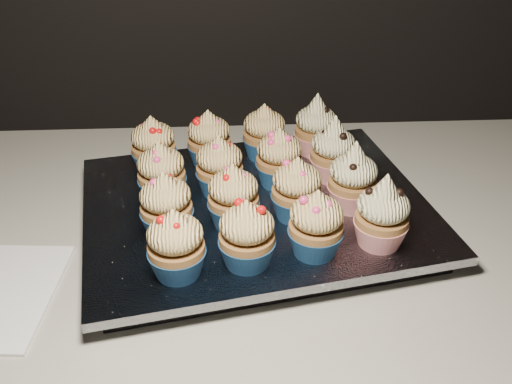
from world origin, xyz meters
TOP-DOWN VIEW (x-y plane):
  - worktop at (0.00, 1.70)m, footprint 2.44×0.64m
  - baking_tray at (0.23, 1.70)m, footprint 0.46×0.38m
  - foil_lining at (0.23, 1.70)m, footprint 0.50×0.42m
  - cupcake_0 at (0.14, 1.56)m, footprint 0.06×0.06m
  - cupcake_1 at (0.21, 1.58)m, footprint 0.06×0.06m
  - cupcake_2 at (0.29, 1.59)m, footprint 0.06×0.06m
  - cupcake_3 at (0.37, 1.60)m, footprint 0.06×0.06m
  - cupcake_4 at (0.12, 1.64)m, footprint 0.06×0.06m
  - cupcake_5 at (0.20, 1.65)m, footprint 0.06×0.06m
  - cupcake_6 at (0.28, 1.67)m, footprint 0.06×0.06m
  - cupcake_7 at (0.35, 1.68)m, footprint 0.06×0.06m
  - cupcake_8 at (0.11, 1.71)m, footprint 0.06×0.06m
  - cupcake_9 at (0.19, 1.73)m, footprint 0.06×0.06m
  - cupcake_10 at (0.26, 1.75)m, footprint 0.06×0.06m
  - cupcake_11 at (0.34, 1.76)m, footprint 0.06×0.06m
  - cupcake_12 at (0.09, 1.79)m, footprint 0.06×0.06m
  - cupcake_13 at (0.17, 1.81)m, footprint 0.06×0.06m
  - cupcake_14 at (0.25, 1.82)m, footprint 0.06×0.06m
  - cupcake_15 at (0.33, 1.83)m, footprint 0.06×0.06m

SIDE VIEW (x-z plane):
  - worktop at x=0.00m, z-range 0.86..0.90m
  - baking_tray at x=0.23m, z-range 0.90..0.92m
  - foil_lining at x=0.23m, z-range 0.92..0.93m
  - cupcake_0 at x=0.14m, z-range 0.93..1.01m
  - cupcake_1 at x=0.21m, z-range 0.93..1.01m
  - cupcake_2 at x=0.29m, z-range 0.93..1.01m
  - cupcake_4 at x=0.12m, z-range 0.93..1.01m
  - cupcake_5 at x=0.20m, z-range 0.93..1.01m
  - cupcake_6 at x=0.28m, z-range 0.93..1.01m
  - cupcake_8 at x=0.11m, z-range 0.93..1.01m
  - cupcake_9 at x=0.19m, z-range 0.93..1.01m
  - cupcake_10 at x=0.26m, z-range 0.93..1.01m
  - cupcake_12 at x=0.09m, z-range 0.93..1.01m
  - cupcake_13 at x=0.17m, z-range 0.93..1.01m
  - cupcake_14 at x=0.25m, z-range 0.93..1.01m
  - cupcake_3 at x=0.37m, z-range 0.93..1.02m
  - cupcake_7 at x=0.35m, z-range 0.93..1.02m
  - cupcake_11 at x=0.34m, z-range 0.93..1.02m
  - cupcake_15 at x=0.33m, z-range 0.93..1.02m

